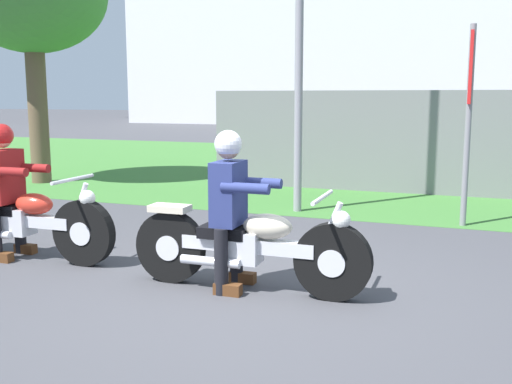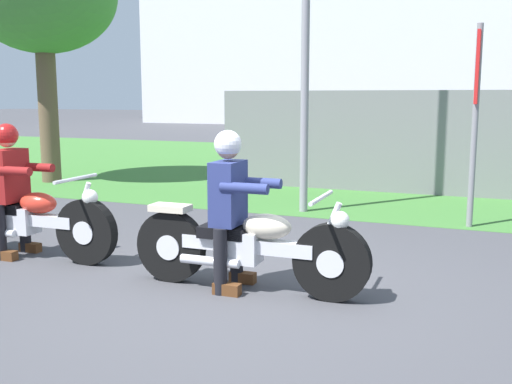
% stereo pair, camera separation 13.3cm
% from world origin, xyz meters
% --- Properties ---
extents(ground, '(120.00, 120.00, 0.00)m').
position_xyz_m(ground, '(0.00, 0.00, 0.00)').
color(ground, '#424247').
extents(grass_verge, '(60.00, 12.00, 0.01)m').
position_xyz_m(grass_verge, '(0.00, 9.46, 0.00)').
color(grass_verge, '#3D7533').
rests_on(grass_verge, ground).
extents(motorcycle_lead, '(2.18, 0.66, 0.89)m').
position_xyz_m(motorcycle_lead, '(0.08, 0.18, 0.40)').
color(motorcycle_lead, black).
rests_on(motorcycle_lead, ground).
extents(rider_lead, '(0.55, 0.48, 1.41)m').
position_xyz_m(rider_lead, '(-0.09, 0.18, 0.82)').
color(rider_lead, black).
rests_on(rider_lead, ground).
extents(motorcycle_follow, '(2.23, 0.66, 0.89)m').
position_xyz_m(motorcycle_follow, '(-2.54, 0.32, 0.40)').
color(motorcycle_follow, black).
rests_on(motorcycle_follow, ground).
extents(rider_follow, '(0.55, 0.48, 1.42)m').
position_xyz_m(rider_follow, '(-2.70, 0.32, 0.83)').
color(rider_follow, black).
rests_on(rider_follow, ground).
extents(sign_banner, '(0.08, 0.60, 2.60)m').
position_xyz_m(sign_banner, '(1.76, 3.68, 1.72)').
color(sign_banner, gray).
rests_on(sign_banner, ground).
extents(fence_segment, '(7.00, 0.06, 1.80)m').
position_xyz_m(fence_segment, '(0.57, 6.16, 0.90)').
color(fence_segment, slate).
rests_on(fence_segment, ground).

